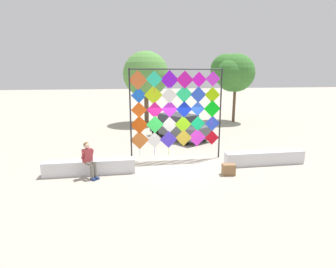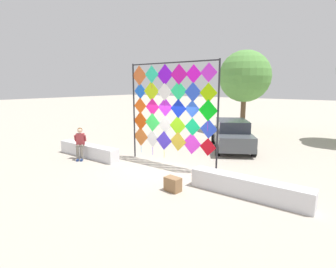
# 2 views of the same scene
# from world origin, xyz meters

# --- Properties ---
(ground) EXTENTS (120.00, 120.00, 0.00)m
(ground) POSITION_xyz_m (0.00, 0.00, 0.00)
(ground) COLOR #ADA393
(plaza_ledge_left) EXTENTS (3.67, 0.51, 0.60)m
(plaza_ledge_left) POSITION_xyz_m (-3.84, -0.42, 0.30)
(plaza_ledge_left) COLOR silver
(plaza_ledge_left) RESTS_ON ground
(plaza_ledge_right) EXTENTS (3.67, 0.51, 0.60)m
(plaza_ledge_right) POSITION_xyz_m (3.84, -0.42, 0.30)
(plaza_ledge_right) COLOR silver
(plaza_ledge_right) RESTS_ON ground
(kite_display_rack) EXTENTS (4.34, 0.10, 4.27)m
(kite_display_rack) POSITION_xyz_m (-0.03, 0.92, 2.46)
(kite_display_rack) COLOR #232328
(kite_display_rack) RESTS_ON ground
(seated_vendor) EXTENTS (0.68, 0.69, 1.45)m
(seated_vendor) POSITION_xyz_m (-3.80, -0.86, 0.84)
(seated_vendor) COLOR #666056
(seated_vendor) RESTS_ON ground
(parked_car) EXTENTS (3.51, 4.29, 1.54)m
(parked_car) POSITION_xyz_m (0.98, 5.06, 0.78)
(parked_car) COLOR #4C5156
(parked_car) RESTS_ON ground
(cardboard_box_large) EXTENTS (0.55, 0.39, 0.45)m
(cardboard_box_large) POSITION_xyz_m (1.75, -1.40, 0.23)
(cardboard_box_large) COLOR olive
(cardboard_box_large) RESTS_ON ground
(tree_broadleaf) EXTENTS (3.47, 3.47, 5.63)m
(tree_broadleaf) POSITION_xyz_m (6.51, 10.46, 4.04)
(tree_broadleaf) COLOR brown
(tree_broadleaf) RESTS_ON ground
(tree_palm_like) EXTENTS (3.62, 3.62, 5.76)m
(tree_palm_like) POSITION_xyz_m (-0.64, 10.58, 3.87)
(tree_palm_like) COLOR brown
(tree_palm_like) RESTS_ON ground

